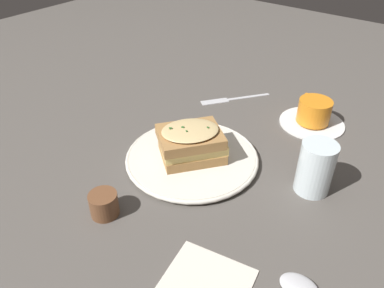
{
  "coord_description": "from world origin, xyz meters",
  "views": [
    {
      "loc": [
        -0.45,
        -0.38,
        0.47
      ],
      "look_at": [
        0.03,
        -0.01,
        0.04
      ],
      "focal_mm": 35.0,
      "sensor_mm": 36.0,
      "label": 1
    }
  ],
  "objects_px": {
    "dinner_plate": "(192,158)",
    "sandwich": "(191,143)",
    "teacup_with_saucer": "(313,115)",
    "condiment_pot": "(104,204)",
    "water_glass": "(315,168)",
    "fork": "(228,100)"
  },
  "relations": [
    {
      "from": "sandwich",
      "to": "fork",
      "type": "height_order",
      "value": "sandwich"
    },
    {
      "from": "condiment_pot",
      "to": "teacup_with_saucer",
      "type": "bearing_deg",
      "value": -18.34
    },
    {
      "from": "water_glass",
      "to": "fork",
      "type": "xyz_separation_m",
      "value": [
        0.19,
        0.31,
        -0.05
      ]
    },
    {
      "from": "sandwich",
      "to": "condiment_pot",
      "type": "distance_m",
      "value": 0.21
    },
    {
      "from": "water_glass",
      "to": "fork",
      "type": "bearing_deg",
      "value": 58.16
    },
    {
      "from": "condiment_pot",
      "to": "water_glass",
      "type": "bearing_deg",
      "value": -42.72
    },
    {
      "from": "dinner_plate",
      "to": "sandwich",
      "type": "height_order",
      "value": "sandwich"
    },
    {
      "from": "fork",
      "to": "dinner_plate",
      "type": "bearing_deg",
      "value": 144.44
    },
    {
      "from": "dinner_plate",
      "to": "condiment_pot",
      "type": "relative_size",
      "value": 5.49
    },
    {
      "from": "fork",
      "to": "condiment_pot",
      "type": "xyz_separation_m",
      "value": [
        -0.47,
        -0.06,
        0.02
      ]
    },
    {
      "from": "teacup_with_saucer",
      "to": "sandwich",
      "type": "bearing_deg",
      "value": 110.71
    },
    {
      "from": "water_glass",
      "to": "fork",
      "type": "relative_size",
      "value": 0.63
    },
    {
      "from": "fork",
      "to": "water_glass",
      "type": "bearing_deg",
      "value": -175.28
    },
    {
      "from": "teacup_with_saucer",
      "to": "condiment_pot",
      "type": "distance_m",
      "value": 0.52
    },
    {
      "from": "teacup_with_saucer",
      "to": "water_glass",
      "type": "height_order",
      "value": "water_glass"
    },
    {
      "from": "condiment_pot",
      "to": "sandwich",
      "type": "bearing_deg",
      "value": -7.83
    },
    {
      "from": "sandwich",
      "to": "teacup_with_saucer",
      "type": "distance_m",
      "value": 0.32
    },
    {
      "from": "dinner_plate",
      "to": "water_glass",
      "type": "xyz_separation_m",
      "value": [
        0.07,
        -0.23,
        0.04
      ]
    },
    {
      "from": "fork",
      "to": "condiment_pot",
      "type": "height_order",
      "value": "condiment_pot"
    },
    {
      "from": "teacup_with_saucer",
      "to": "condiment_pot",
      "type": "bearing_deg",
      "value": 117.53
    },
    {
      "from": "dinner_plate",
      "to": "fork",
      "type": "height_order",
      "value": "dinner_plate"
    },
    {
      "from": "dinner_plate",
      "to": "fork",
      "type": "xyz_separation_m",
      "value": [
        0.26,
        0.08,
        -0.01
      ]
    }
  ]
}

